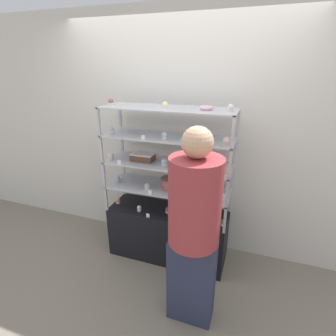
% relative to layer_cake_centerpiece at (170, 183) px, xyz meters
% --- Properties ---
extents(ground_plane, '(20.00, 20.00, 0.00)m').
position_rel_layer_cake_centerpiece_xyz_m(ground_plane, '(-0.02, -0.01, -0.91)').
color(ground_plane, gray).
extents(back_wall, '(8.00, 0.05, 2.60)m').
position_rel_layer_cake_centerpiece_xyz_m(back_wall, '(-0.02, 0.36, 0.39)').
color(back_wall, silver).
rests_on(back_wall, ground_plane).
extents(display_base, '(1.27, 0.44, 0.58)m').
position_rel_layer_cake_centerpiece_xyz_m(display_base, '(-0.02, -0.01, -0.62)').
color(display_base, black).
rests_on(display_base, ground_plane).
extents(display_riser_lower, '(1.27, 0.44, 0.27)m').
position_rel_layer_cake_centerpiece_xyz_m(display_riser_lower, '(-0.02, -0.01, -0.07)').
color(display_riser_lower, '#B7B7BC').
rests_on(display_riser_lower, display_base).
extents(display_riser_middle, '(1.27, 0.44, 0.27)m').
position_rel_layer_cake_centerpiece_xyz_m(display_riser_middle, '(-0.02, -0.01, 0.20)').
color(display_riser_middle, '#B7B7BC').
rests_on(display_riser_middle, display_riser_lower).
extents(display_riser_upper, '(1.27, 0.44, 0.27)m').
position_rel_layer_cake_centerpiece_xyz_m(display_riser_upper, '(-0.02, -0.01, 0.47)').
color(display_riser_upper, '#B7B7BC').
rests_on(display_riser_upper, display_riser_middle).
extents(display_riser_top, '(1.27, 0.44, 0.27)m').
position_rel_layer_cake_centerpiece_xyz_m(display_riser_top, '(-0.02, -0.01, 0.75)').
color(display_riser_top, '#B7B7BC').
rests_on(display_riser_top, display_riser_upper).
extents(layer_cake_centerpiece, '(0.20, 0.20, 0.11)m').
position_rel_layer_cake_centerpiece_xyz_m(layer_cake_centerpiece, '(0.00, 0.00, 0.00)').
color(layer_cake_centerpiece, '#C66660').
rests_on(layer_cake_centerpiece, display_riser_lower).
extents(sheet_cake_frosted, '(0.23, 0.15, 0.07)m').
position_rel_layer_cake_centerpiece_xyz_m(sheet_cake_frosted, '(-0.29, -0.02, 0.26)').
color(sheet_cake_frosted, brown).
rests_on(sheet_cake_frosted, display_riser_middle).
extents(cupcake_0, '(0.05, 0.05, 0.07)m').
position_rel_layer_cake_centerpiece_xyz_m(cupcake_0, '(-0.61, -0.05, -0.30)').
color(cupcake_0, white).
rests_on(cupcake_0, display_base).
extents(cupcake_1, '(0.05, 0.05, 0.07)m').
position_rel_layer_cake_centerpiece_xyz_m(cupcake_1, '(-0.31, -0.12, -0.30)').
color(cupcake_1, white).
rests_on(cupcake_1, display_base).
extents(cupcake_2, '(0.05, 0.05, 0.07)m').
position_rel_layer_cake_centerpiece_xyz_m(cupcake_2, '(-0.01, -0.05, -0.30)').
color(cupcake_2, white).
rests_on(cupcake_2, display_base).
extents(cupcake_3, '(0.05, 0.05, 0.07)m').
position_rel_layer_cake_centerpiece_xyz_m(cupcake_3, '(0.26, -0.09, -0.30)').
color(cupcake_3, white).
rests_on(cupcake_3, display_base).
extents(cupcake_4, '(0.05, 0.05, 0.07)m').
position_rel_layer_cake_centerpiece_xyz_m(cupcake_4, '(0.57, -0.09, -0.30)').
color(cupcake_4, beige).
rests_on(cupcake_4, display_base).
extents(price_tag_0, '(0.04, 0.00, 0.04)m').
position_rel_layer_cake_centerpiece_xyz_m(price_tag_0, '(-0.17, -0.21, -0.31)').
color(price_tag_0, white).
rests_on(price_tag_0, display_base).
extents(cupcake_5, '(0.06, 0.06, 0.07)m').
position_rel_layer_cake_centerpiece_xyz_m(cupcake_5, '(-0.59, -0.04, -0.02)').
color(cupcake_5, beige).
rests_on(cupcake_5, display_riser_lower).
extents(cupcake_6, '(0.06, 0.06, 0.07)m').
position_rel_layer_cake_centerpiece_xyz_m(cupcake_6, '(-0.21, -0.12, -0.02)').
color(cupcake_6, white).
rests_on(cupcake_6, display_riser_lower).
extents(cupcake_7, '(0.06, 0.06, 0.07)m').
position_rel_layer_cake_centerpiece_xyz_m(cupcake_7, '(0.16, -0.11, -0.02)').
color(cupcake_7, '#CCB28C').
rests_on(cupcake_7, display_riser_lower).
extents(cupcake_8, '(0.06, 0.06, 0.07)m').
position_rel_layer_cake_centerpiece_xyz_m(cupcake_8, '(0.55, -0.10, -0.02)').
color(cupcake_8, beige).
rests_on(cupcake_8, display_riser_lower).
extents(price_tag_1, '(0.04, 0.00, 0.04)m').
position_rel_layer_cake_centerpiece_xyz_m(price_tag_1, '(-0.14, -0.21, -0.03)').
color(price_tag_1, white).
rests_on(price_tag_1, display_riser_lower).
extents(cupcake_9, '(0.06, 0.06, 0.07)m').
position_rel_layer_cake_centerpiece_xyz_m(cupcake_9, '(-0.62, -0.11, 0.25)').
color(cupcake_9, beige).
rests_on(cupcake_9, display_riser_middle).
extents(cupcake_10, '(0.06, 0.06, 0.07)m').
position_rel_layer_cake_centerpiece_xyz_m(cupcake_10, '(-0.04, -0.09, 0.25)').
color(cupcake_10, white).
rests_on(cupcake_10, display_riser_middle).
extents(cupcake_11, '(0.06, 0.06, 0.07)m').
position_rel_layer_cake_centerpiece_xyz_m(cupcake_11, '(0.54, -0.09, 0.25)').
color(cupcake_11, '#CCB28C').
rests_on(cupcake_11, display_riser_middle).
extents(price_tag_2, '(0.04, 0.00, 0.04)m').
position_rel_layer_cake_centerpiece_xyz_m(price_tag_2, '(-0.46, -0.21, 0.24)').
color(price_tag_2, white).
rests_on(price_tag_2, display_riser_middle).
extents(cupcake_12, '(0.06, 0.06, 0.07)m').
position_rel_layer_cake_centerpiece_xyz_m(cupcake_12, '(-0.60, -0.08, 0.53)').
color(cupcake_12, white).
rests_on(cupcake_12, display_riser_upper).
extents(cupcake_13, '(0.06, 0.06, 0.07)m').
position_rel_layer_cake_centerpiece_xyz_m(cupcake_13, '(-0.02, -0.12, 0.53)').
color(cupcake_13, beige).
rests_on(cupcake_13, display_riser_upper).
extents(cupcake_14, '(0.06, 0.06, 0.07)m').
position_rel_layer_cake_centerpiece_xyz_m(cupcake_14, '(0.54, -0.12, 0.53)').
color(cupcake_14, '#CCB28C').
rests_on(cupcake_14, display_riser_upper).
extents(price_tag_3, '(0.04, 0.00, 0.04)m').
position_rel_layer_cake_centerpiece_xyz_m(price_tag_3, '(-0.19, -0.21, 0.51)').
color(price_tag_3, white).
rests_on(price_tag_3, display_riser_upper).
extents(cupcake_15, '(0.05, 0.05, 0.06)m').
position_rel_layer_cake_centerpiece_xyz_m(cupcake_15, '(-0.60, -0.04, 0.79)').
color(cupcake_15, white).
rests_on(cupcake_15, display_riser_top).
extents(cupcake_16, '(0.05, 0.05, 0.06)m').
position_rel_layer_cake_centerpiece_xyz_m(cupcake_16, '(-0.02, -0.09, 0.79)').
color(cupcake_16, white).
rests_on(cupcake_16, display_riser_top).
extents(cupcake_17, '(0.05, 0.05, 0.06)m').
position_rel_layer_cake_centerpiece_xyz_m(cupcake_17, '(0.55, -0.06, 0.79)').
color(cupcake_17, beige).
rests_on(cupcake_17, display_riser_top).
extents(price_tag_4, '(0.04, 0.00, 0.04)m').
position_rel_layer_cake_centerpiece_xyz_m(price_tag_4, '(-0.40, -0.21, 0.79)').
color(price_tag_4, white).
rests_on(price_tag_4, display_riser_top).
extents(donut_glazed, '(0.13, 0.13, 0.03)m').
position_rel_layer_cake_centerpiece_xyz_m(donut_glazed, '(0.33, -0.01, 0.78)').
color(donut_glazed, '#EFB2BC').
rests_on(donut_glazed, display_riser_top).
extents(customer_figure, '(0.39, 0.39, 1.67)m').
position_rel_layer_cake_centerpiece_xyz_m(customer_figure, '(0.42, -0.68, -0.01)').
color(customer_figure, '#282D47').
rests_on(customer_figure, ground_plane).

